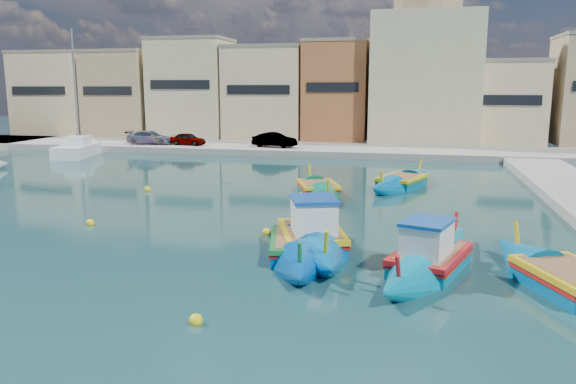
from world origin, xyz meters
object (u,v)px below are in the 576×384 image
(luzzu_turquoise_cabin, at_px, (430,261))
(luzzu_cyan_mid, at_px, (402,183))
(church_block, at_px, (425,60))
(luzzu_cyan_south, at_px, (570,283))
(luzzu_blue_cabin, at_px, (312,239))
(yacht_north, at_px, (85,149))
(luzzu_green, at_px, (318,190))
(luzzu_blue_south, at_px, (299,248))

(luzzu_turquoise_cabin, height_order, luzzu_cyan_mid, luzzu_turquoise_cabin)
(church_block, distance_m, luzzu_cyan_south, 41.31)
(church_block, height_order, luzzu_blue_cabin, church_block)
(yacht_north, bearing_deg, luzzu_turquoise_cabin, -41.99)
(luzzu_blue_cabin, distance_m, luzzu_cyan_south, 8.61)
(luzzu_green, relative_size, luzzu_cyan_south, 0.93)
(luzzu_cyan_mid, xyz_separation_m, yacht_north, (-27.78, 10.79, 0.19))
(luzzu_blue_south, height_order, yacht_north, yacht_north)
(church_block, relative_size, luzzu_blue_south, 2.23)
(luzzu_turquoise_cabin, bearing_deg, luzzu_green, 115.51)
(luzzu_turquoise_cabin, relative_size, yacht_north, 0.76)
(luzzu_cyan_mid, distance_m, luzzu_blue_south, 15.01)
(luzzu_cyan_mid, height_order, yacht_north, yacht_north)
(luzzu_green, bearing_deg, luzzu_cyan_south, -53.59)
(luzzu_green, xyz_separation_m, luzzu_blue_south, (1.25, -11.36, 0.00))
(church_block, bearing_deg, luzzu_cyan_mid, -93.26)
(luzzu_turquoise_cabin, distance_m, luzzu_cyan_mid, 15.41)
(luzzu_cyan_mid, xyz_separation_m, luzzu_blue_south, (-3.23, -14.66, -0.00))
(church_block, distance_m, yacht_north, 32.90)
(luzzu_green, bearing_deg, luzzu_cyan_mid, 36.35)
(luzzu_cyan_mid, height_order, luzzu_green, luzzu_cyan_mid)
(luzzu_blue_south, bearing_deg, luzzu_cyan_mid, 77.57)
(luzzu_turquoise_cabin, distance_m, luzzu_blue_south, 4.56)
(luzzu_blue_cabin, distance_m, luzzu_cyan_mid, 14.06)
(luzzu_cyan_mid, relative_size, luzzu_green, 1.11)
(luzzu_turquoise_cabin, relative_size, luzzu_blue_south, 1.01)
(luzzu_blue_cabin, relative_size, luzzu_cyan_south, 1.10)
(luzzu_green, height_order, luzzu_blue_south, luzzu_blue_south)
(luzzu_cyan_mid, bearing_deg, luzzu_blue_south, -102.43)
(luzzu_cyan_south, bearing_deg, luzzu_blue_cabin, 161.58)
(luzzu_turquoise_cabin, relative_size, luzzu_green, 1.15)
(luzzu_cyan_mid, bearing_deg, yacht_north, 158.77)
(luzzu_blue_cabin, distance_m, yacht_north, 34.93)
(yacht_north, bearing_deg, church_block, 24.12)
(luzzu_blue_south, bearing_deg, church_block, 83.20)
(luzzu_blue_cabin, relative_size, yacht_north, 0.78)
(luzzu_blue_cabin, bearing_deg, yacht_north, 135.35)
(luzzu_blue_cabin, relative_size, luzzu_green, 1.18)
(yacht_north, bearing_deg, luzzu_blue_cabin, -44.65)
(luzzu_blue_cabin, relative_size, luzzu_blue_south, 1.04)
(luzzu_green, bearing_deg, church_block, 77.85)
(church_block, relative_size, luzzu_blue_cabin, 2.14)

